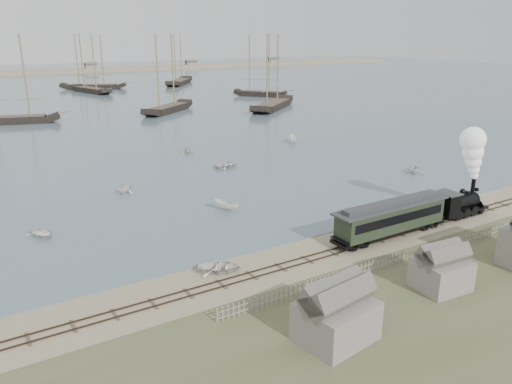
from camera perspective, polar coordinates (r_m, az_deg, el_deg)
ground at (r=50.60m, az=8.14°, el=-5.84°), size 600.00×600.00×0.00m
harbor_water at (r=208.48m, az=-23.66°, el=10.75°), size 600.00×336.00×0.06m
rail_track at (r=49.20m, az=9.63°, el=-6.57°), size 120.00×1.80×0.16m
picket_fence_west at (r=42.01m, az=7.35°, el=-10.98°), size 19.00×0.10×1.20m
picket_fence_east at (r=54.75m, az=23.46°, el=-5.34°), size 15.00×0.10×1.20m
shed_left at (r=36.16m, az=9.03°, el=-16.24°), size 5.00×4.00×4.10m
shed_mid at (r=44.51m, az=20.21°, el=-10.27°), size 4.00×3.50×3.60m
far_spit at (r=287.60m, az=-26.20°, el=11.96°), size 500.00×20.00×1.80m
locomotive at (r=61.25m, az=23.27°, el=1.55°), size 7.88×2.94×9.83m
passenger_coach at (r=52.76m, az=15.19°, el=-2.78°), size 14.06×2.71×3.42m
beached_dinghy at (r=44.50m, az=-4.23°, el=-8.56°), size 4.42×4.82×0.82m
rowboat_0 at (r=56.09m, az=-23.28°, el=-4.33°), size 3.97×3.46×0.69m
rowboat_1 at (r=67.43m, az=-14.83°, el=0.49°), size 3.32×3.49×1.44m
rowboat_2 at (r=58.90m, az=-3.42°, el=-1.53°), size 3.29×2.99×1.25m
rowboat_3 at (r=77.92m, az=-3.37°, el=3.12°), size 3.01×4.09×0.82m
rowboat_4 at (r=78.14m, az=17.67°, el=2.64°), size 4.04×4.06×1.62m
rowboat_5 at (r=95.65m, az=4.22°, el=6.05°), size 3.80×3.77×1.50m
rowboat_7 at (r=87.98m, az=-7.85°, el=4.89°), size 3.17×2.88×1.44m
schooner_2 at (r=128.06m, az=-26.41°, el=11.44°), size 19.95×9.48×20.00m
schooner_3 at (r=134.73m, az=-10.22°, el=13.19°), size 19.20×16.80×20.00m
schooner_4 at (r=139.49m, az=1.97°, el=13.59°), size 23.39×20.79×20.00m
schooner_5 at (r=167.22m, az=0.50°, el=14.28°), size 14.35×16.47×20.00m
schooner_8 at (r=199.51m, az=-18.36°, el=13.98°), size 23.45×16.08×20.00m
schooner_9 at (r=210.41m, az=-8.87°, el=14.79°), size 20.34×24.22×20.00m
schooner_10 at (r=187.18m, az=-18.60°, el=13.76°), size 10.25×21.74×20.00m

